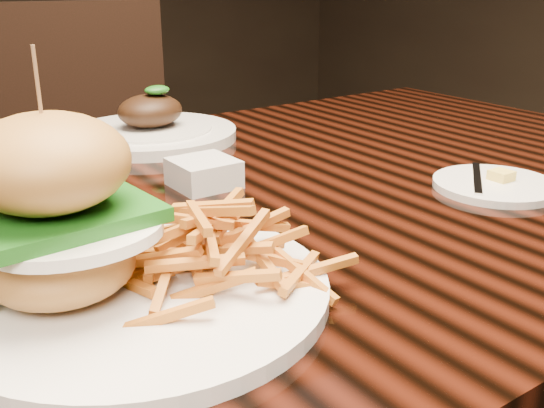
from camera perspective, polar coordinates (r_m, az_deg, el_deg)
dining_table at (r=0.82m, az=-4.58°, el=-4.77°), size 1.60×0.90×0.75m
burger_plate at (r=0.55m, az=-13.27°, el=-3.25°), size 0.33×0.33×0.22m
side_saucer at (r=0.89m, az=19.36°, el=1.65°), size 0.16×0.16×0.02m
ramekin at (r=0.85m, az=-6.14°, el=2.78°), size 0.08×0.08×0.04m
far_dish at (r=1.10m, az=-10.76°, el=6.59°), size 0.29×0.29×0.09m
chair_far at (r=1.69m, az=-15.87°, el=2.82°), size 0.53×0.54×0.95m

